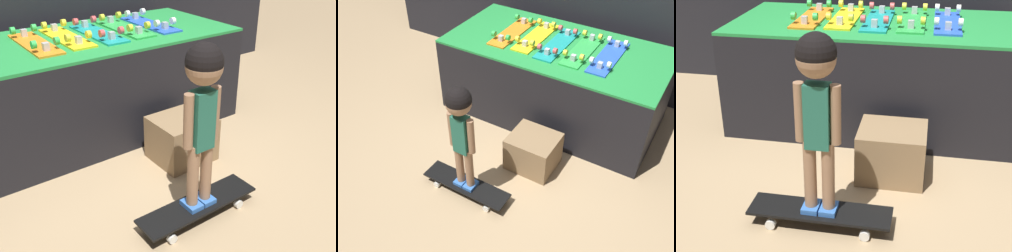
{
  "view_description": "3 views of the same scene",
  "coord_description": "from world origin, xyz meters",
  "views": [
    {
      "loc": [
        -1.29,
        -1.98,
        1.51
      ],
      "look_at": [
        -0.04,
        -0.26,
        0.39
      ],
      "focal_mm": 42.0,
      "sensor_mm": 36.0,
      "label": 1
    },
    {
      "loc": [
        1.26,
        -2.32,
        2.46
      ],
      "look_at": [
        -0.02,
        -0.19,
        0.4
      ],
      "focal_mm": 42.0,
      "sensor_mm": 36.0,
      "label": 2
    },
    {
      "loc": [
        0.37,
        -2.56,
        1.53
      ],
      "look_at": [
        -0.07,
        -0.23,
        0.37
      ],
      "focal_mm": 50.0,
      "sensor_mm": 36.0,
      "label": 3
    }
  ],
  "objects": [
    {
      "name": "storage_box",
      "position": [
        0.2,
        -0.1,
        0.16
      ],
      "size": [
        0.4,
        0.35,
        0.31
      ],
      "color": "#8E704C",
      "rests_on": "ground_plane"
    },
    {
      "name": "skateboard_teal_on_rack",
      "position": [
        0.0,
        0.68,
        0.77
      ],
      "size": [
        0.18,
        0.65,
        0.09
      ],
      "color": "teal",
      "rests_on": "display_rack"
    },
    {
      "name": "skateboard_yellow_on_rack",
      "position": [
        -0.24,
        0.71,
        0.77
      ],
      "size": [
        0.18,
        0.65,
        0.09
      ],
      "color": "yellow",
      "rests_on": "display_rack"
    },
    {
      "name": "ground_plane",
      "position": [
        0.0,
        0.0,
        0.0
      ],
      "size": [
        16.0,
        16.0,
        0.0
      ],
      "primitive_type": "plane",
      "color": "tan"
    },
    {
      "name": "skateboard_orange_on_rack",
      "position": [
        -0.47,
        0.68,
        0.77
      ],
      "size": [
        0.18,
        0.65,
        0.09
      ],
      "color": "orange",
      "rests_on": "display_rack"
    },
    {
      "name": "display_rack",
      "position": [
        0.0,
        0.69,
        0.38
      ],
      "size": [
        2.03,
        1.01,
        0.75
      ],
      "color": "black",
      "rests_on": "ground_plane"
    },
    {
      "name": "skateboard_on_floor",
      "position": [
        -0.12,
        -0.66,
        0.07
      ],
      "size": [
        0.74,
        0.19,
        0.09
      ],
      "color": "black",
      "rests_on": "ground_plane"
    },
    {
      "name": "child",
      "position": [
        -0.12,
        -0.66,
        0.74
      ],
      "size": [
        0.22,
        0.19,
        0.92
      ],
      "rotation": [
        0.0,
        0.0,
        -0.01
      ],
      "color": "#3870C6",
      "rests_on": "skateboard_on_floor"
    },
    {
      "name": "skateboard_blue_on_rack",
      "position": [
        0.47,
        0.7,
        0.77
      ],
      "size": [
        0.18,
        0.65,
        0.09
      ],
      "color": "blue",
      "rests_on": "display_rack"
    },
    {
      "name": "skateboard_green_on_rack",
      "position": [
        0.24,
        0.7,
        0.77
      ],
      "size": [
        0.18,
        0.65,
        0.09
      ],
      "color": "green",
      "rests_on": "display_rack"
    }
  ]
}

